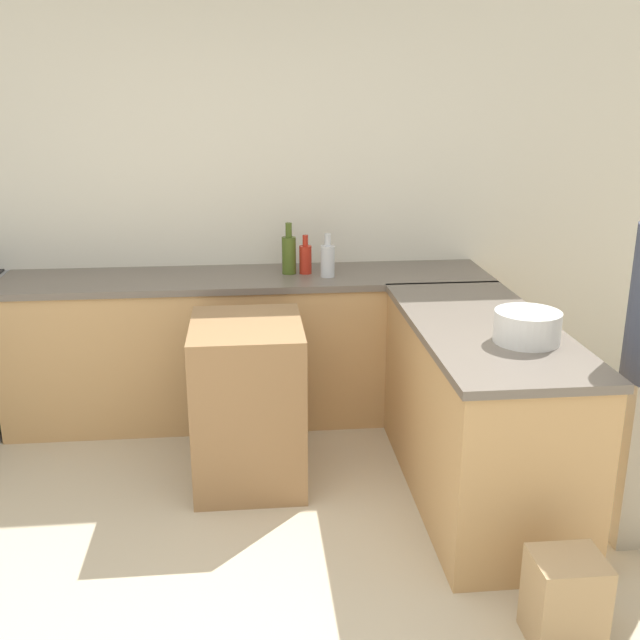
{
  "coord_description": "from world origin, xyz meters",
  "views": [
    {
      "loc": [
        0.0,
        -2.38,
        2.06
      ],
      "look_at": [
        0.34,
        1.03,
        0.98
      ],
      "focal_mm": 42.0,
      "sensor_mm": 36.0,
      "label": 1
    }
  ],
  "objects_px": {
    "mixing_bowl": "(527,327)",
    "paper_bag": "(564,600)",
    "olive_oil_bottle": "(289,254)",
    "vinegar_bottle_clear": "(327,260)",
    "hot_sauce_bottle": "(305,258)",
    "island_table": "(248,402)"
  },
  "relations": [
    {
      "from": "mixing_bowl",
      "to": "paper_bag",
      "type": "distance_m",
      "value": 1.18
    },
    {
      "from": "mixing_bowl",
      "to": "olive_oil_bottle",
      "type": "bearing_deg",
      "value": 125.38
    },
    {
      "from": "olive_oil_bottle",
      "to": "vinegar_bottle_clear",
      "type": "bearing_deg",
      "value": -24.55
    },
    {
      "from": "olive_oil_bottle",
      "to": "hot_sauce_bottle",
      "type": "bearing_deg",
      "value": -5.23
    },
    {
      "from": "hot_sauce_bottle",
      "to": "paper_bag",
      "type": "bearing_deg",
      "value": -70.2
    },
    {
      "from": "vinegar_bottle_clear",
      "to": "paper_bag",
      "type": "distance_m",
      "value": 2.4
    },
    {
      "from": "island_table",
      "to": "mixing_bowl",
      "type": "bearing_deg",
      "value": -23.63
    },
    {
      "from": "hot_sauce_bottle",
      "to": "olive_oil_bottle",
      "type": "bearing_deg",
      "value": 174.77
    },
    {
      "from": "mixing_bowl",
      "to": "vinegar_bottle_clear",
      "type": "distance_m",
      "value": 1.52
    },
    {
      "from": "island_table",
      "to": "vinegar_bottle_clear",
      "type": "relative_size",
      "value": 3.31
    },
    {
      "from": "island_table",
      "to": "vinegar_bottle_clear",
      "type": "height_order",
      "value": "vinegar_bottle_clear"
    },
    {
      "from": "mixing_bowl",
      "to": "hot_sauce_bottle",
      "type": "xyz_separation_m",
      "value": [
        -0.9,
        1.4,
        0.02
      ]
    },
    {
      "from": "island_table",
      "to": "mixing_bowl",
      "type": "relative_size",
      "value": 2.93
    },
    {
      "from": "vinegar_bottle_clear",
      "to": "paper_bag",
      "type": "bearing_deg",
      "value": -72.45
    },
    {
      "from": "mixing_bowl",
      "to": "paper_bag",
      "type": "bearing_deg",
      "value": -96.44
    },
    {
      "from": "olive_oil_bottle",
      "to": "paper_bag",
      "type": "xyz_separation_m",
      "value": [
        0.91,
        -2.25,
        -0.87
      ]
    },
    {
      "from": "olive_oil_bottle",
      "to": "paper_bag",
      "type": "bearing_deg",
      "value": -68.02
    },
    {
      "from": "island_table",
      "to": "vinegar_bottle_clear",
      "type": "distance_m",
      "value": 1.08
    },
    {
      "from": "mixing_bowl",
      "to": "hot_sauce_bottle",
      "type": "distance_m",
      "value": 1.66
    },
    {
      "from": "hot_sauce_bottle",
      "to": "paper_bag",
      "type": "distance_m",
      "value": 2.52
    },
    {
      "from": "mixing_bowl",
      "to": "hot_sauce_bottle",
      "type": "bearing_deg",
      "value": 122.71
    },
    {
      "from": "vinegar_bottle_clear",
      "to": "paper_bag",
      "type": "height_order",
      "value": "vinegar_bottle_clear"
    }
  ]
}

